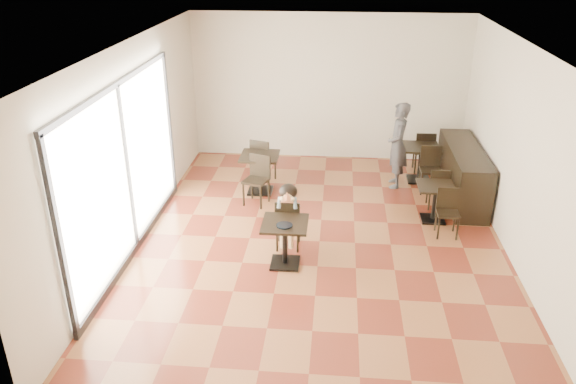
# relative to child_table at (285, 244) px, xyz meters

# --- Properties ---
(floor) EXTENTS (6.00, 8.00, 0.01)m
(floor) POSITION_rel_child_table_xyz_m (0.50, 0.76, -0.36)
(floor) COLOR brown
(floor) RESTS_ON ground
(ceiling) EXTENTS (6.00, 8.00, 0.01)m
(ceiling) POSITION_rel_child_table_xyz_m (0.50, 0.76, 2.84)
(ceiling) COLOR silver
(ceiling) RESTS_ON floor
(wall_back) EXTENTS (6.00, 0.01, 3.20)m
(wall_back) POSITION_rel_child_table_xyz_m (0.50, 4.76, 1.24)
(wall_back) COLOR beige
(wall_back) RESTS_ON floor
(wall_front) EXTENTS (6.00, 0.01, 3.20)m
(wall_front) POSITION_rel_child_table_xyz_m (0.50, -3.24, 1.24)
(wall_front) COLOR beige
(wall_front) RESTS_ON floor
(wall_left) EXTENTS (0.01, 8.00, 3.20)m
(wall_left) POSITION_rel_child_table_xyz_m (-2.50, 0.76, 1.24)
(wall_left) COLOR beige
(wall_left) RESTS_ON floor
(wall_right) EXTENTS (0.01, 8.00, 3.20)m
(wall_right) POSITION_rel_child_table_xyz_m (3.50, 0.76, 1.24)
(wall_right) COLOR beige
(wall_right) RESTS_ON floor
(storefront_window) EXTENTS (0.04, 4.50, 2.60)m
(storefront_window) POSITION_rel_child_table_xyz_m (-2.47, 0.26, 1.04)
(storefront_window) COLOR white
(storefront_window) RESTS_ON floor
(child_table) EXTENTS (0.68, 0.68, 0.72)m
(child_table) POSITION_rel_child_table_xyz_m (0.00, 0.00, 0.00)
(child_table) COLOR black
(child_table) RESTS_ON floor
(child_chair) EXTENTS (0.39, 0.39, 0.87)m
(child_chair) POSITION_rel_child_table_xyz_m (0.00, 0.55, 0.07)
(child_chair) COLOR black
(child_chair) RESTS_ON floor
(child) EXTENTS (0.39, 0.55, 1.10)m
(child) POSITION_rel_child_table_xyz_m (0.00, 0.55, 0.19)
(child) COLOR slate
(child) RESTS_ON child_chair
(plate) EXTENTS (0.24, 0.24, 0.01)m
(plate) POSITION_rel_child_table_xyz_m (0.00, -0.10, 0.37)
(plate) COLOR black
(plate) RESTS_ON child_table
(pizza_slice) EXTENTS (0.25, 0.20, 0.06)m
(pizza_slice) POSITION_rel_child_table_xyz_m (0.00, 0.36, 0.59)
(pizza_slice) COLOR tan
(pizza_slice) RESTS_ON child
(adult_patron) EXTENTS (0.41, 0.63, 1.72)m
(adult_patron) POSITION_rel_child_table_xyz_m (1.93, 3.22, 0.50)
(adult_patron) COLOR #38383C
(adult_patron) RESTS_ON floor
(cafe_table_mid) EXTENTS (0.64, 0.64, 0.67)m
(cafe_table_mid) POSITION_rel_child_table_xyz_m (2.48, 1.72, -0.03)
(cafe_table_mid) COLOR black
(cafe_table_mid) RESTS_ON floor
(cafe_table_left) EXTENTS (0.92, 0.92, 0.77)m
(cafe_table_left) POSITION_rel_child_table_xyz_m (-0.75, 2.66, 0.03)
(cafe_table_left) COLOR black
(cafe_table_left) RESTS_ON floor
(cafe_table_back) EXTENTS (0.71, 0.71, 0.75)m
(cafe_table_back) POSITION_rel_child_table_xyz_m (2.45, 3.52, 0.01)
(cafe_table_back) COLOR black
(cafe_table_back) RESTS_ON floor
(chair_mid_a) EXTENTS (0.37, 0.37, 0.81)m
(chair_mid_a) POSITION_rel_child_table_xyz_m (2.62, 2.27, 0.04)
(chair_mid_a) COLOR black
(chair_mid_a) RESTS_ON floor
(chair_mid_b) EXTENTS (0.37, 0.37, 0.81)m
(chair_mid_b) POSITION_rel_child_table_xyz_m (2.62, 1.17, 0.04)
(chair_mid_b) COLOR black
(chair_mid_b) RESTS_ON floor
(chair_left_a) EXTENTS (0.53, 0.53, 0.93)m
(chair_left_a) POSITION_rel_child_table_xyz_m (-0.75, 3.21, 0.10)
(chair_left_a) COLOR black
(chair_left_a) RESTS_ON floor
(chair_left_b) EXTENTS (0.53, 0.53, 0.93)m
(chair_left_b) POSITION_rel_child_table_xyz_m (-0.75, 2.11, 0.10)
(chair_left_b) COLOR black
(chair_left_b) RESTS_ON floor
(chair_back_a) EXTENTS (0.41, 0.41, 0.91)m
(chair_back_a) POSITION_rel_child_table_xyz_m (2.58, 4.07, 0.09)
(chair_back_a) COLOR black
(chair_back_a) RESTS_ON floor
(chair_back_b) EXTENTS (0.41, 0.41, 0.91)m
(chair_back_b) POSITION_rel_child_table_xyz_m (2.58, 2.97, 0.09)
(chair_back_b) COLOR black
(chair_back_b) RESTS_ON floor
(service_counter) EXTENTS (0.60, 2.40, 1.00)m
(service_counter) POSITION_rel_child_table_xyz_m (3.15, 2.76, 0.14)
(service_counter) COLOR black
(service_counter) RESTS_ON floor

